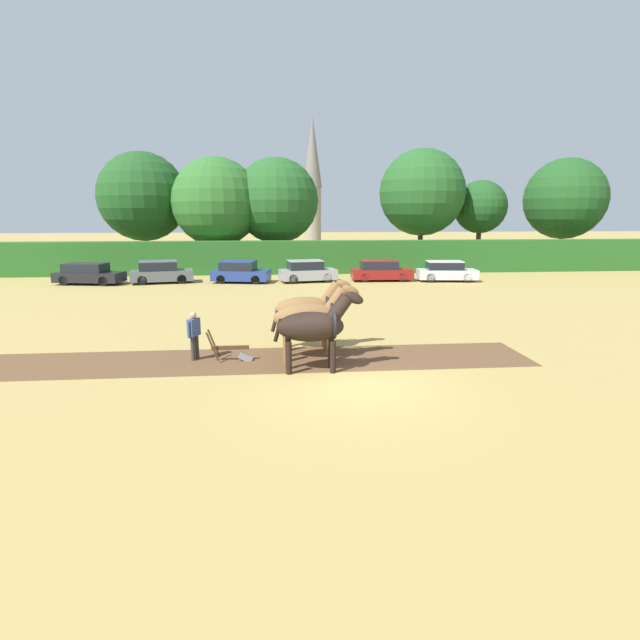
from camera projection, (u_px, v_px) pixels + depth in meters
The scene contains 22 objects.
ground_plane at pixel (357, 387), 13.83m from camera, with size 240.00×240.00×0.00m, color #A88E4C.
plowed_furrow_strip at pixel (211, 361), 16.26m from camera, with size 21.00×3.00×0.01m, color brown.
hedgerow at pixel (302, 257), 40.17m from camera, with size 74.00×1.72×2.61m, color #286023.
tree_far_left at pixel (143, 197), 42.96m from camera, with size 7.57×7.57×9.94m.
tree_left at pixel (216, 202), 41.98m from camera, with size 7.42×7.42×9.40m.
tree_center_left at pixel (276, 201), 42.91m from camera, with size 7.26×7.26×9.45m.
tree_center at pixel (422, 193), 44.25m from camera, with size 7.58×7.58×10.36m.
tree_center_right at pixel (480, 207), 45.77m from camera, with size 4.80×4.80×7.75m.
tree_right at pixel (565, 199), 46.16m from camera, with size 7.37×7.37×9.76m.
church_spire at pixel (313, 178), 79.57m from camera, with size 3.03×3.03×19.70m.
draft_horse_lead_left at pixel (314, 326), 15.01m from camera, with size 2.78×0.95×2.52m.
draft_horse_lead_right at pixel (311, 317), 16.25m from camera, with size 2.95×1.00×2.54m.
draft_horse_trail_left at pixel (309, 309), 17.49m from camera, with size 2.88×0.97×2.54m.
plow at pixel (234, 352), 16.26m from camera, with size 1.47×0.46×1.13m.
farmer_at_plow at pixel (194, 332), 16.28m from camera, with size 0.39×0.59×1.60m.
farmer_beside_team at pixel (306, 314), 19.41m from camera, with size 0.49×0.46×1.59m.
parked_car_far_left at pixel (88, 274), 33.95m from camera, with size 4.73×2.50×1.44m.
parked_car_left at pixel (161, 272), 34.57m from camera, with size 4.42×2.54×1.55m.
parked_car_center_left at pixel (240, 272), 34.85m from camera, with size 4.20×2.57×1.52m.
parked_car_center at pixel (307, 272), 35.13m from camera, with size 4.17×2.37×1.53m.
parked_car_center_right at pixel (381, 271), 35.75m from camera, with size 4.35×1.88×1.47m.
parked_car_right at pixel (446, 271), 35.52m from camera, with size 4.29×2.17×1.44m.
Camera 1 is at (-2.22, -12.99, 4.71)m, focal length 28.00 mm.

